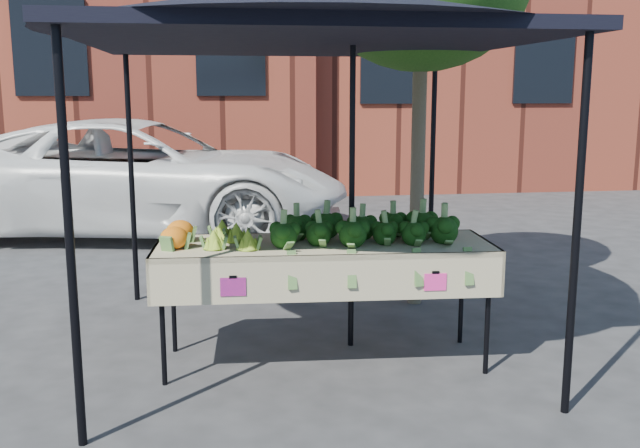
{
  "coord_description": "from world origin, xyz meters",
  "views": [
    {
      "loc": [
        -0.78,
        -4.8,
        1.96
      ],
      "look_at": [
        -0.04,
        0.34,
        1.0
      ],
      "focal_mm": 40.02,
      "sensor_mm": 36.0,
      "label": 1
    }
  ],
  "objects": [
    {
      "name": "vehicle",
      "position": [
        -1.84,
        5.37,
        2.88
      ],
      "size": [
        2.07,
        2.91,
        5.76
      ],
      "primitive_type": "imported",
      "rotation": [
        0.0,
        0.0,
        1.38
      ],
      "color": "white",
      "rests_on": "ground"
    },
    {
      "name": "canopy",
      "position": [
        -0.13,
        0.54,
        1.37
      ],
      "size": [
        3.16,
        3.16,
        2.74
      ],
      "primitive_type": null,
      "color": "black",
      "rests_on": "ground"
    },
    {
      "name": "table",
      "position": [
        -0.04,
        0.14,
        0.45
      ],
      "size": [
        2.44,
        0.93,
        0.9
      ],
      "color": "#C6B595",
      "rests_on": "ground"
    },
    {
      "name": "street_tree",
      "position": [
        1.04,
        1.51,
        1.88
      ],
      "size": [
        1.91,
        1.91,
        3.76
      ],
      "primitive_type": null,
      "color": "#1E4C14",
      "rests_on": "ground"
    },
    {
      "name": "broccoli_heap",
      "position": [
        0.24,
        0.17,
        1.03
      ],
      "size": [
        1.36,
        0.56,
        0.25
      ],
      "primitive_type": "ellipsoid",
      "color": "black",
      "rests_on": "table"
    },
    {
      "name": "romanesco_cluster",
      "position": [
        -0.7,
        0.18,
        1.0
      ],
      "size": [
        0.43,
        0.57,
        0.2
      ],
      "primitive_type": "ellipsoid",
      "color": "#A6BD2F",
      "rests_on": "table"
    },
    {
      "name": "cauliflower_pair",
      "position": [
        -1.07,
        0.21,
        0.99
      ],
      "size": [
        0.23,
        0.43,
        0.18
      ],
      "primitive_type": "ellipsoid",
      "color": "orange",
      "rests_on": "table"
    },
    {
      "name": "ground",
      "position": [
        0.0,
        0.0,
        0.0
      ],
      "size": [
        90.0,
        90.0,
        0.0
      ],
      "primitive_type": "plane",
      "color": "#2B2B2D"
    }
  ]
}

